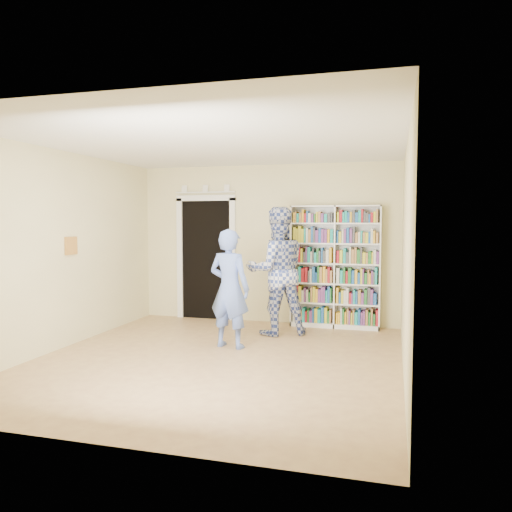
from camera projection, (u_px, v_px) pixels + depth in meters
The scene contains 11 objects.
floor at pixel (217, 360), 6.27m from camera, with size 5.00×5.00×0.00m, color #9A6F4A.
ceiling at pixel (216, 143), 6.08m from camera, with size 5.00×5.00×0.00m, color white.
wall_back at pixel (266, 244), 8.58m from camera, with size 4.50×4.50×0.00m, color beige.
wall_left at pixel (61, 250), 6.78m from camera, with size 5.00×5.00×0.00m, color beige.
wall_right at pixel (406, 256), 5.58m from camera, with size 5.00×5.00×0.00m, color beige.
bookshelf at pixel (335, 266), 8.13m from camera, with size 1.45×0.27×2.00m.
doorway at pixel (206, 253), 8.86m from camera, with size 1.10×0.08×2.43m.
wall_art at pixel (71, 246), 6.96m from camera, with size 0.03×0.25×0.25m, color brown.
man_blue at pixel (229, 289), 6.84m from camera, with size 0.60×0.39×1.63m, color #5B76CC.
man_plaid at pixel (277, 271), 7.64m from camera, with size 0.95×0.74×1.96m, color #2D3F8B.
paper_sheet at pixel (280, 273), 7.45m from camera, with size 0.20×0.01×0.29m, color white.
Camera 1 is at (2.12, -5.81, 1.74)m, focal length 35.00 mm.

